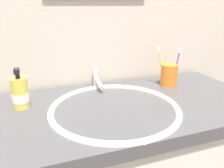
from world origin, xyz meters
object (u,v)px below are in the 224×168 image
object	(u,v)px
faucet	(97,80)
soap_dispenser	(20,93)
toothbrush_yellow	(161,63)
toothbrush_purple	(177,64)
toothbrush_cup	(169,75)

from	to	relation	value
faucet	soap_dispenser	world-z (taller)	soap_dispenser
faucet	soap_dispenser	xyz separation A→B (m)	(-0.33, -0.11, 0.02)
toothbrush_yellow	soap_dispenser	size ratio (longest dim) A/B	1.19
soap_dispenser	faucet	bearing A→B (deg)	17.86
toothbrush_purple	toothbrush_yellow	distance (m)	0.08
faucet	toothbrush_purple	bearing A→B (deg)	-12.92
toothbrush_purple	soap_dispenser	bearing A→B (deg)	-178.28
toothbrush_cup	toothbrush_yellow	xyz separation A→B (m)	(-0.04, 0.01, 0.06)
faucet	toothbrush_purple	size ratio (longest dim) A/B	0.79
soap_dispenser	toothbrush_yellow	bearing A→B (deg)	3.94
faucet	toothbrush_cup	bearing A→B (deg)	-12.91
toothbrush_cup	soap_dispenser	world-z (taller)	soap_dispenser
toothbrush_purple	soap_dispenser	xyz separation A→B (m)	(-0.71, -0.02, -0.05)
faucet	soap_dispenser	size ratio (longest dim) A/B	0.90
toothbrush_cup	toothbrush_purple	bearing A→B (deg)	-13.04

